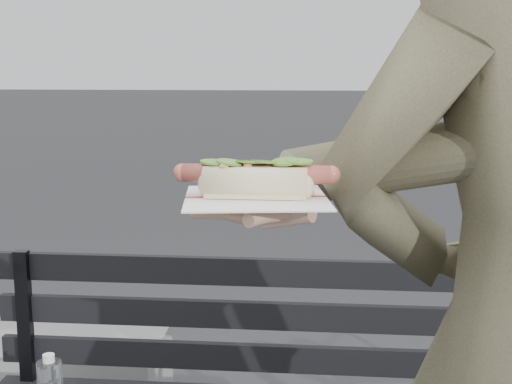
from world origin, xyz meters
TOP-DOWN VIEW (x-y plane):
  - held_hotdog at (0.21, 0.10)m, footprint 0.64×0.32m

SIDE VIEW (x-z plane):
  - held_hotdog at x=0.21m, z-range 1.18..1.38m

